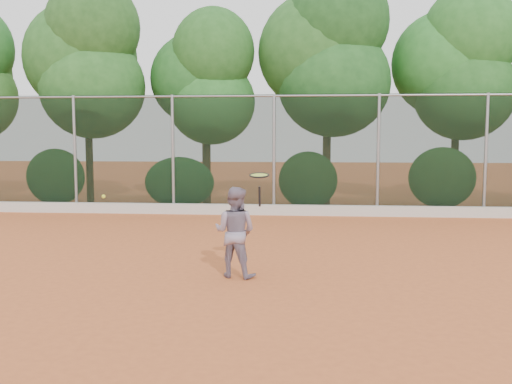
{
  "coord_description": "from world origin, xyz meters",
  "views": [
    {
      "loc": [
        0.93,
        -9.63,
        2.31
      ],
      "look_at": [
        0.0,
        1.0,
        1.25
      ],
      "focal_mm": 40.0,
      "sensor_mm": 36.0,
      "label": 1
    }
  ],
  "objects": [
    {
      "name": "chainlink_fence",
      "position": [
        -0.0,
        7.0,
        1.86
      ],
      "size": [
        24.09,
        0.09,
        3.5
      ],
      "color": "black",
      "rests_on": "ground"
    },
    {
      "name": "foliage_backdrop",
      "position": [
        -0.55,
        8.98,
        4.4
      ],
      "size": [
        23.7,
        3.63,
        7.55
      ],
      "color": "#423019",
      "rests_on": "ground"
    },
    {
      "name": "tennis_ball_in_flight",
      "position": [
        -2.24,
        -0.95,
        1.35
      ],
      "size": [
        0.06,
        0.06,
        0.06
      ],
      "color": "#D2DE32",
      "rests_on": "ground"
    },
    {
      "name": "tennis_player",
      "position": [
        -0.21,
        -0.51,
        0.74
      ],
      "size": [
        0.84,
        0.73,
        1.48
      ],
      "primitive_type": "imported",
      "rotation": [
        0.0,
        0.0,
        2.87
      ],
      "color": "gray",
      "rests_on": "ground"
    },
    {
      "name": "concrete_curb",
      "position": [
        0.0,
        6.82,
        0.15
      ],
      "size": [
        24.0,
        0.2,
        0.3
      ],
      "primitive_type": "cube",
      "color": "beige",
      "rests_on": "ground"
    },
    {
      "name": "ground",
      "position": [
        0.0,
        0.0,
        0.0
      ],
      "size": [
        80.0,
        80.0,
        0.0
      ],
      "primitive_type": "plane",
      "color": "#C15D2D",
      "rests_on": "ground"
    },
    {
      "name": "tennis_racket",
      "position": [
        0.19,
        -0.52,
        1.63
      ],
      "size": [
        0.33,
        0.33,
        0.56
      ],
      "color": "black",
      "rests_on": "ground"
    }
  ]
}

